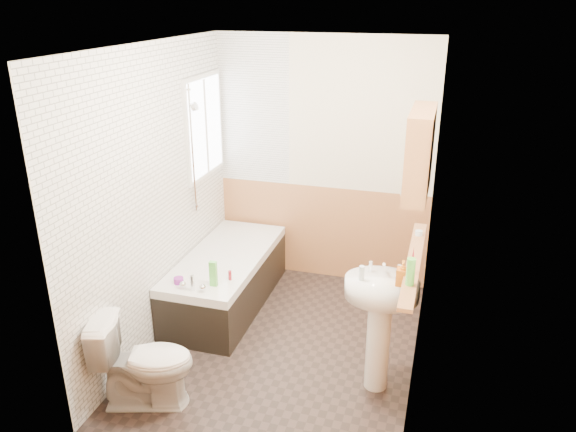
# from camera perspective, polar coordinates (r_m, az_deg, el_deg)

# --- Properties ---
(floor) EXTENTS (2.80, 2.80, 0.00)m
(floor) POSITION_cam_1_polar(r_m,az_deg,el_deg) (4.99, -0.50, -13.00)
(floor) COLOR black
(floor) RESTS_ON ground
(ceiling) EXTENTS (2.80, 2.80, 0.00)m
(ceiling) POSITION_cam_1_polar(r_m,az_deg,el_deg) (4.12, -0.61, 16.98)
(ceiling) COLOR white
(ceiling) RESTS_ON ground
(wall_back) EXTENTS (2.20, 0.02, 2.50)m
(wall_back) POSITION_cam_1_polar(r_m,az_deg,el_deg) (5.69, 3.57, 5.44)
(wall_back) COLOR beige
(wall_back) RESTS_ON ground
(wall_front) EXTENTS (2.20, 0.02, 2.50)m
(wall_front) POSITION_cam_1_polar(r_m,az_deg,el_deg) (3.20, -7.92, -8.25)
(wall_front) COLOR beige
(wall_front) RESTS_ON ground
(wall_left) EXTENTS (0.02, 2.80, 2.50)m
(wall_left) POSITION_cam_1_polar(r_m,az_deg,el_deg) (4.82, -13.30, 1.84)
(wall_left) COLOR beige
(wall_left) RESTS_ON ground
(wall_right) EXTENTS (0.02, 2.80, 2.50)m
(wall_right) POSITION_cam_1_polar(r_m,az_deg,el_deg) (4.23, 13.99, -1.01)
(wall_right) COLOR beige
(wall_right) RESTS_ON ground
(wainscot_right) EXTENTS (0.01, 2.80, 1.00)m
(wainscot_right) POSITION_cam_1_polar(r_m,az_deg,el_deg) (4.57, 12.86, -9.70)
(wainscot_right) COLOR #C0804E
(wainscot_right) RESTS_ON wall_right
(wainscot_front) EXTENTS (2.20, 0.01, 1.00)m
(wainscot_front) POSITION_cam_1_polar(r_m,az_deg,el_deg) (3.65, -7.14, -18.36)
(wainscot_front) COLOR #C0804E
(wainscot_front) RESTS_ON wall_front
(wainscot_back) EXTENTS (2.20, 0.01, 1.00)m
(wainscot_back) POSITION_cam_1_polar(r_m,az_deg,el_deg) (5.92, 3.35, -1.60)
(wainscot_back) COLOR #C0804E
(wainscot_back) RESTS_ON wall_back
(tile_cladding_left) EXTENTS (0.01, 2.80, 2.50)m
(tile_cladding_left) POSITION_cam_1_polar(r_m,az_deg,el_deg) (4.81, -13.07, 1.81)
(tile_cladding_left) COLOR white
(tile_cladding_left) RESTS_ON wall_left
(tile_return_back) EXTENTS (0.75, 0.01, 1.50)m
(tile_return_back) POSITION_cam_1_polar(r_m,az_deg,el_deg) (5.75, -3.55, 10.73)
(tile_return_back) COLOR white
(tile_return_back) RESTS_ON wall_back
(window) EXTENTS (0.03, 0.79, 0.99)m
(window) POSITION_cam_1_polar(r_m,az_deg,el_deg) (5.50, -8.43, 8.97)
(window) COLOR white
(window) RESTS_ON wall_left
(bathtub) EXTENTS (0.70, 1.63, 0.67)m
(bathtub) POSITION_cam_1_polar(r_m,az_deg,el_deg) (5.48, -6.28, -6.32)
(bathtub) COLOR black
(bathtub) RESTS_ON floor
(shower_riser) EXTENTS (0.10, 0.08, 1.19)m
(shower_riser) POSITION_cam_1_polar(r_m,az_deg,el_deg) (5.20, -9.66, 7.72)
(shower_riser) COLOR silver
(shower_riser) RESTS_ON wall_left
(toilet) EXTENTS (0.80, 0.59, 0.70)m
(toilet) POSITION_cam_1_polar(r_m,az_deg,el_deg) (4.33, -14.39, -14.18)
(toilet) COLOR white
(toilet) RESTS_ON floor
(sink) EXTENTS (0.54, 0.44, 1.04)m
(sink) POSITION_cam_1_polar(r_m,az_deg,el_deg) (4.24, 9.34, -9.57)
(sink) COLOR white
(sink) RESTS_ON floor
(pine_shelf) EXTENTS (0.10, 1.45, 0.03)m
(pine_shelf) POSITION_cam_1_polar(r_m,az_deg,el_deg) (4.24, 12.67, -4.52)
(pine_shelf) COLOR #C0804E
(pine_shelf) RESTS_ON wall_right
(medicine_cabinet) EXTENTS (0.16, 0.65, 0.59)m
(medicine_cabinet) POSITION_cam_1_polar(r_m,az_deg,el_deg) (3.92, 13.21, 6.27)
(medicine_cabinet) COLOR #C0804E
(medicine_cabinet) RESTS_ON wall_right
(foam_can) EXTENTS (0.06, 0.06, 0.19)m
(foam_can) POSITION_cam_1_polar(r_m,az_deg,el_deg) (3.84, 12.34, -5.55)
(foam_can) COLOR #59C647
(foam_can) RESTS_ON pine_shelf
(green_bottle) EXTENTS (0.04, 0.04, 0.19)m
(green_bottle) POSITION_cam_1_polar(r_m,az_deg,el_deg) (4.00, 12.57, -4.36)
(green_bottle) COLOR maroon
(green_bottle) RESTS_ON pine_shelf
(black_jar) EXTENTS (0.06, 0.06, 0.04)m
(black_jar) POSITION_cam_1_polar(r_m,az_deg,el_deg) (4.65, 13.15, -1.69)
(black_jar) COLOR silver
(black_jar) RESTS_ON pine_shelf
(soap_bottle) EXTENTS (0.08, 0.19, 0.09)m
(soap_bottle) POSITION_cam_1_polar(r_m,az_deg,el_deg) (4.04, 11.50, -6.32)
(soap_bottle) COLOR orange
(soap_bottle) RESTS_ON sink
(clear_bottle) EXTENTS (0.05, 0.05, 0.11)m
(clear_bottle) POSITION_cam_1_polar(r_m,az_deg,el_deg) (4.05, 7.49, -5.77)
(clear_bottle) COLOR silver
(clear_bottle) RESTS_ON sink
(blue_gel) EXTENTS (0.06, 0.04, 0.22)m
(blue_gel) POSITION_cam_1_polar(r_m,az_deg,el_deg) (4.79, -7.60, -5.83)
(blue_gel) COLOR #59C647
(blue_gel) RESTS_ON bathtub
(cream_jar) EXTENTS (0.09, 0.09, 0.05)m
(cream_jar) POSITION_cam_1_polar(r_m,az_deg,el_deg) (4.91, -11.05, -6.45)
(cream_jar) COLOR purple
(cream_jar) RESTS_ON bathtub
(orange_bottle) EXTENTS (0.03, 0.03, 0.09)m
(orange_bottle) POSITION_cam_1_polar(r_m,az_deg,el_deg) (4.89, -5.92, -6.02)
(orange_bottle) COLOR maroon
(orange_bottle) RESTS_ON bathtub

